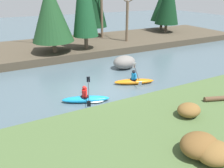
% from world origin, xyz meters
% --- Properties ---
extents(ground_plane, '(90.00, 90.00, 0.00)m').
position_xyz_m(ground_plane, '(0.00, 0.00, 0.00)').
color(ground_plane, '#4C606B').
extents(riverbank_near, '(44.00, 7.20, 0.75)m').
position_xyz_m(riverbank_near, '(0.00, -6.46, 0.38)').
color(riverbank_near, '#4C6638').
rests_on(riverbank_near, ground).
extents(riverbank_far, '(44.00, 8.49, 0.68)m').
position_xyz_m(riverbank_far, '(0.00, 10.79, 0.34)').
color(riverbank_far, '#4C4233').
rests_on(riverbank_far, ground).
extents(conifer_tree_far_left, '(3.61, 3.61, 5.94)m').
position_xyz_m(conifer_tree_far_left, '(-0.69, 8.13, 4.14)').
color(conifer_tree_far_left, brown).
rests_on(conifer_tree_far_left, riverbank_far).
extents(conifer_tree_mid_right, '(3.07, 3.07, 5.84)m').
position_xyz_m(conifer_tree_mid_right, '(15.50, 13.24, 4.21)').
color(conifer_tree_mid_right, brown).
rests_on(conifer_tree_mid_right, riverbank_far).
extents(bare_tree_upstream, '(3.95, 3.90, 7.20)m').
position_xyz_m(bare_tree_upstream, '(-0.51, 10.71, 4.07)').
color(bare_tree_upstream, '#7A664C').
rests_on(bare_tree_upstream, riverbank_far).
extents(bare_tree_mid_upstream, '(3.93, 3.88, 7.16)m').
position_xyz_m(bare_tree_mid_upstream, '(0.66, 11.93, 4.05)').
color(bare_tree_mid_upstream, brown).
rests_on(bare_tree_mid_upstream, riverbank_far).
extents(bare_tree_mid_downstream, '(3.44, 3.40, 6.24)m').
position_xyz_m(bare_tree_mid_downstream, '(5.88, 12.13, 3.62)').
color(bare_tree_mid_downstream, brown).
rests_on(bare_tree_mid_downstream, riverbank_far).
extents(bare_tree_downstream, '(3.06, 3.03, 5.51)m').
position_xyz_m(bare_tree_downstream, '(7.47, 9.15, 3.28)').
color(bare_tree_downstream, brown).
rests_on(bare_tree_downstream, riverbank_far).
extents(shrub_clump_nearest, '(1.39, 1.16, 0.75)m').
position_xyz_m(shrub_clump_nearest, '(0.43, -7.57, 1.13)').
color(shrub_clump_nearest, brown).
rests_on(shrub_clump_nearest, riverbank_near).
extents(shrub_clump_second, '(1.25, 1.04, 0.68)m').
position_xyz_m(shrub_clump_second, '(0.60, -8.03, 1.09)').
color(shrub_clump_second, brown).
rests_on(shrub_clump_second, riverbank_near).
extents(shrub_clump_third, '(1.09, 0.90, 0.59)m').
position_xyz_m(shrub_clump_third, '(1.96, -5.58, 1.05)').
color(shrub_clump_third, brown).
rests_on(shrub_clump_third, riverbank_near).
extents(kayaker_lead, '(2.74, 2.00, 1.20)m').
position_xyz_m(kayaker_lead, '(2.70, 0.00, 0.22)').
color(kayaker_lead, orange).
rests_on(kayaker_lead, ground).
extents(kayaker_middle, '(2.73, 1.99, 1.20)m').
position_xyz_m(kayaker_middle, '(-1.07, -0.97, 0.20)').
color(kayaker_middle, '#1993D6').
rests_on(kayaker_middle, ground).
extents(boulder_midstream, '(1.86, 1.45, 1.05)m').
position_xyz_m(boulder_midstream, '(3.68, 3.07, 0.53)').
color(boulder_midstream, gray).
rests_on(boulder_midstream, ground).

